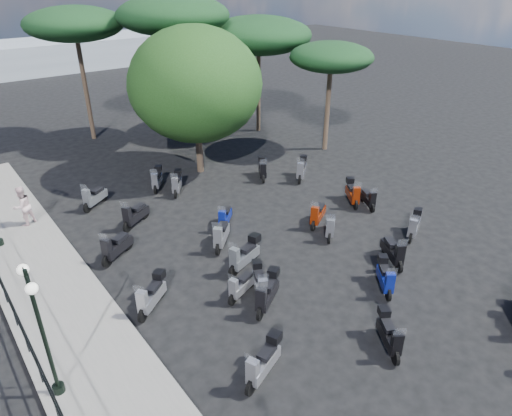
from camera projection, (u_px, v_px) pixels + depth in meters
ground at (285, 288)px, 15.79m from camera, size 120.00×120.00×0.00m
sidewalk at (66, 318)px, 14.34m from camera, size 3.00×30.00×0.15m
railing at (17, 318)px, 13.12m from camera, size 0.04×26.04×1.10m
lamp_post_1 at (41, 327)px, 10.76m from camera, size 0.31×1.13×3.82m
pedestrian_far at (23, 206)px, 19.06m from camera, size 1.04×0.95×1.74m
scooter_1 at (263, 363)px, 12.14m from camera, size 1.64×0.89×1.38m
scooter_2 at (241, 286)px, 15.23m from camera, size 1.47×0.72×1.21m
scooter_3 at (152, 295)px, 14.64m from camera, size 1.48×1.18×1.38m
scooter_4 at (116, 247)px, 17.21m from camera, size 1.61×1.05×1.43m
scooter_5 at (94, 197)px, 20.98m from camera, size 1.51×1.09×1.39m
scooter_7 at (389, 335)px, 13.11m from camera, size 1.03×1.44×1.30m
scooter_8 at (260, 283)px, 15.25m from camera, size 0.95×1.50×1.30m
scooter_9 at (267, 293)px, 14.71m from camera, size 1.58×1.11×1.42m
scooter_10 at (225, 218)px, 19.35m from camera, size 1.23×1.16×1.27m
scooter_11 at (135, 215)px, 19.45m from camera, size 1.59×1.05×1.42m
scooter_14 at (385, 277)px, 15.55m from camera, size 1.15×1.36×1.30m
scooter_15 at (221, 235)px, 17.96m from camera, size 1.38×1.32×1.43m
scooter_16 at (244, 255)px, 16.62m from camera, size 1.78×0.85×1.46m
scooter_17 at (177, 184)px, 22.30m from camera, size 1.11×1.40×1.30m
scooter_20 at (393, 252)px, 16.93m from camera, size 1.01×1.60×1.41m
scooter_21 at (330, 226)px, 18.67m from camera, size 1.31×1.17×1.32m
scooter_22 at (318, 215)px, 19.54m from camera, size 1.53×0.98×1.35m
scooter_23 at (262, 169)px, 23.86m from camera, size 1.06×1.45×1.31m
scooter_26 at (414, 225)px, 18.66m from camera, size 1.53×0.93×1.32m
scooter_27 at (353, 193)px, 21.28m from camera, size 1.12×1.52×1.38m
scooter_28 at (368, 199)px, 20.98m from camera, size 0.83×1.40×1.21m
scooter_29 at (302, 169)px, 23.78m from camera, size 1.47×1.29×1.42m
scooter_30 at (157, 179)px, 22.75m from camera, size 1.11×1.40×1.30m
broadleaf_tree at (195, 85)px, 22.75m from camera, size 6.72×6.72×7.55m
pine_0 at (173, 15)px, 25.91m from camera, size 6.46×6.46×8.61m
pine_1 at (259, 35)px, 28.34m from camera, size 6.65×6.65×7.32m
pine_2 at (74, 24)px, 26.50m from camera, size 5.76×5.76×7.98m
pine_3 at (331, 57)px, 25.48m from camera, size 4.74×4.74×6.28m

